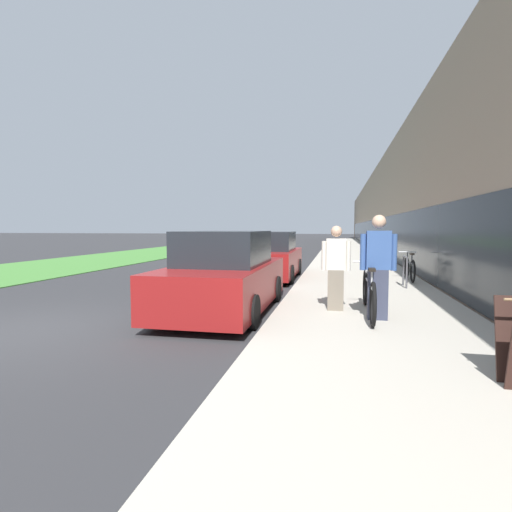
# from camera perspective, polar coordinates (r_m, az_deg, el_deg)

# --- Properties ---
(ground_plane) EXTENTS (220.00, 220.00, 0.00)m
(ground_plane) POSITION_cam_1_polar(r_m,az_deg,el_deg) (7.78, -30.39, -9.37)
(ground_plane) COLOR #303033
(sidewalk_slab) EXTENTS (3.76, 70.00, 0.13)m
(sidewalk_slab) POSITION_cam_1_polar(r_m,az_deg,el_deg) (26.66, 13.11, 0.36)
(sidewalk_slab) COLOR #BCB5A5
(sidewalk_slab) RESTS_ON ground
(storefront_facade) EXTENTS (10.01, 70.00, 6.14)m
(storefront_facade) POSITION_cam_1_polar(r_m,az_deg,el_deg) (35.45, 24.16, 5.85)
(storefront_facade) COLOR gray
(storefront_facade) RESTS_ON ground
(lawn_strip) EXTENTS (6.11, 70.00, 0.03)m
(lawn_strip) POSITION_cam_1_polar(r_m,az_deg,el_deg) (33.10, -10.56, 1.01)
(lawn_strip) COLOR #478438
(lawn_strip) RESTS_ON ground
(tandem_bicycle) EXTENTS (0.52, 2.62, 0.93)m
(tandem_bicycle) POSITION_cam_1_polar(r_m,az_deg,el_deg) (7.64, 15.80, -5.17)
(tandem_bicycle) COLOR black
(tandem_bicycle) RESTS_ON sidewalk_slab
(person_rider) EXTENTS (0.62, 0.24, 1.82)m
(person_rider) POSITION_cam_1_polar(r_m,az_deg,el_deg) (7.26, 17.04, -1.52)
(person_rider) COLOR #33384C
(person_rider) RESTS_ON sidewalk_slab
(person_bystander) EXTENTS (0.56, 0.22, 1.64)m
(person_bystander) POSITION_cam_1_polar(r_m,az_deg,el_deg) (7.87, 11.35, -1.68)
(person_bystander) COLOR #756B5B
(person_bystander) RESTS_ON sidewalk_slab
(bike_rack_hoop) EXTENTS (0.05, 0.60, 0.84)m
(bike_rack_hoop) POSITION_cam_1_polar(r_m,az_deg,el_deg) (11.50, 20.53, -1.62)
(bike_rack_hoop) COLOR #4C4C51
(bike_rack_hoop) RESTS_ON sidewalk_slab
(cruiser_bike_nearest) EXTENTS (0.52, 1.72, 0.86)m
(cruiser_bike_nearest) POSITION_cam_1_polar(r_m,az_deg,el_deg) (12.92, 21.09, -1.70)
(cruiser_bike_nearest) COLOR black
(cruiser_bike_nearest) RESTS_ON sidewalk_slab
(parked_sedan_curbside) EXTENTS (1.91, 4.37, 1.66)m
(parked_sedan_curbside) POSITION_cam_1_polar(r_m,az_deg,el_deg) (8.26, -4.49, -2.81)
(parked_sedan_curbside) COLOR maroon
(parked_sedan_curbside) RESTS_ON ground
(vintage_roadster_curbside) EXTENTS (1.86, 4.08, 1.60)m
(vintage_roadster_curbside) POSITION_cam_1_polar(r_m,az_deg,el_deg) (13.56, 2.02, -0.22)
(vintage_roadster_curbside) COLOR maroon
(vintage_roadster_curbside) RESTS_ON ground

